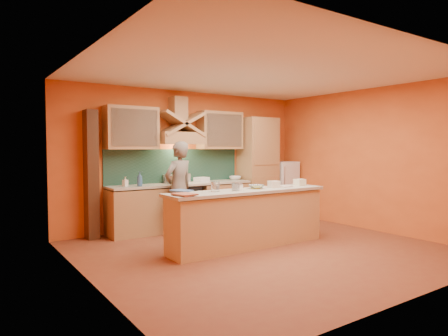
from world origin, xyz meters
TOP-DOWN VIEW (x-y plane):
  - floor at (0.00, 0.00)m, footprint 5.50×5.00m
  - ceiling at (0.00, 0.00)m, footprint 5.50×5.00m
  - wall_back at (0.00, 2.50)m, footprint 5.50×0.02m
  - wall_front at (0.00, -2.50)m, footprint 5.50×0.02m
  - wall_left at (-2.75, 0.00)m, footprint 0.02×5.00m
  - wall_right at (2.75, 0.00)m, footprint 0.02×5.00m
  - base_cabinet_left at (-1.25, 2.20)m, footprint 1.10×0.60m
  - base_cabinet_right at (0.65, 2.20)m, footprint 1.10×0.60m
  - counter_top at (-0.30, 2.20)m, footprint 3.00×0.62m
  - stove at (-0.30, 2.20)m, footprint 0.60×0.58m
  - backsplash at (-0.30, 2.48)m, footprint 3.00×0.03m
  - range_hood at (-0.30, 2.25)m, footprint 0.92×0.50m
  - hood_chimney at (-0.30, 2.35)m, footprint 0.30×0.30m
  - upper_cabinet_left at (-1.30, 2.33)m, footprint 1.00×0.35m
  - upper_cabinet_right at (0.70, 2.33)m, footprint 1.00×0.35m
  - pantry_column at (1.65, 2.20)m, footprint 0.80×0.60m
  - fridge at (2.40, 2.20)m, footprint 0.58×0.60m
  - trim_column_left at (-2.05, 2.35)m, footprint 0.20×0.30m
  - island_body at (-0.10, 0.30)m, footprint 2.80×0.55m
  - island_top at (-0.10, 0.30)m, footprint 2.90×0.62m
  - person at (-0.62, 1.74)m, footprint 0.73×0.58m
  - pot_large at (-0.52, 2.20)m, footprint 0.28×0.28m
  - pot_small at (-0.25, 2.30)m, footprint 0.25×0.25m
  - soap_bottle_a at (-1.47, 2.21)m, footprint 0.10×0.10m
  - soap_bottle_b at (-1.25, 2.07)m, footprint 0.15×0.15m
  - bowl_back at (1.07, 2.28)m, footprint 0.32×0.32m
  - dish_rack at (0.18, 2.24)m, footprint 0.30×0.26m
  - book_lower at (-1.48, 0.16)m, footprint 0.29×0.37m
  - book_upper at (-1.34, 0.47)m, footprint 0.30×0.36m
  - jar_large at (-0.70, 0.37)m, footprint 0.17×0.17m
  - jar_small at (-0.38, 0.26)m, footprint 0.14×0.14m
  - kitchen_scale at (-0.28, 0.34)m, footprint 0.13×0.13m
  - mixing_bowl at (0.12, 0.36)m, footprint 0.35×0.35m
  - cloth at (0.73, 0.30)m, footprint 0.25×0.21m
  - grocery_bag_a at (0.47, 0.32)m, footprint 0.19×0.16m
  - grocery_bag_b at (1.11, 0.34)m, footprint 0.20×0.16m

SIDE VIEW (x-z plane):
  - floor at x=0.00m, z-range -0.01..0.01m
  - base_cabinet_left at x=-1.25m, z-range 0.00..0.86m
  - base_cabinet_right at x=0.65m, z-range 0.00..0.86m
  - island_body at x=-0.10m, z-range 0.00..0.88m
  - stove at x=-0.30m, z-range 0.00..0.90m
  - fridge at x=2.40m, z-range 0.00..1.30m
  - person at x=-0.62m, z-range 0.00..1.75m
  - counter_top at x=-0.30m, z-range 0.88..0.92m
  - island_top at x=-0.10m, z-range 0.90..0.95m
  - cloth at x=0.73m, z-range 0.94..0.96m
  - bowl_back at x=1.07m, z-range 0.92..1.00m
  - book_lower at x=-1.48m, z-range 0.94..0.98m
  - pot_small at x=-0.25m, z-range 0.90..1.03m
  - dish_rack at x=0.18m, z-range 0.92..1.02m
  - mixing_bowl at x=0.12m, z-range 0.94..1.01m
  - book_upper at x=-1.34m, z-range 0.97..0.99m
  - pot_large at x=-0.52m, z-range 0.90..1.07m
  - kitchen_scale at x=-0.28m, z-range 0.95..1.04m
  - grocery_bag_a at x=0.47m, z-range 0.95..1.06m
  - grocery_bag_b at x=1.11m, z-range 0.94..1.06m
  - jar_small at x=-0.38m, z-range 0.95..1.07m
  - soap_bottle_a at x=-1.47m, z-range 0.92..1.10m
  - jar_large at x=-0.70m, z-range 0.94..1.10m
  - soap_bottle_b at x=-1.25m, z-range 0.92..1.19m
  - pantry_column at x=1.65m, z-range 0.00..2.30m
  - trim_column_left at x=-2.05m, z-range 0.00..2.30m
  - backsplash at x=-0.30m, z-range 0.90..1.60m
  - wall_back at x=0.00m, z-range 0.00..2.80m
  - wall_front at x=0.00m, z-range 0.00..2.80m
  - wall_left at x=-2.75m, z-range 0.00..2.80m
  - wall_right at x=2.75m, z-range 0.00..2.80m
  - range_hood at x=-0.30m, z-range 1.70..1.94m
  - upper_cabinet_left at x=-1.30m, z-range 1.60..2.40m
  - upper_cabinet_right at x=0.70m, z-range 1.60..2.40m
  - hood_chimney at x=-0.30m, z-range 2.15..2.65m
  - ceiling at x=0.00m, z-range 2.79..2.80m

